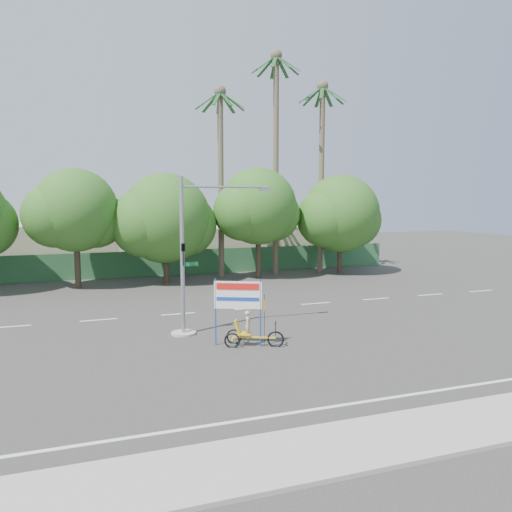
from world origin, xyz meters
name	(u,v)px	position (x,y,z in m)	size (l,w,h in m)	color
ground	(267,355)	(0.00, 0.00, 0.00)	(120.00, 120.00, 0.00)	#33302D
sidewalk_near	(374,441)	(0.00, -7.50, 0.06)	(50.00, 2.40, 0.12)	gray
fence	(172,263)	(0.00, 21.50, 1.00)	(38.00, 0.08, 2.00)	#336B3D
building_left	(39,249)	(-10.00, 26.00, 2.00)	(12.00, 8.00, 4.00)	beige
building_right	(250,245)	(8.00, 26.00, 1.80)	(14.00, 8.00, 3.60)	beige
tree_left	(75,213)	(-7.05, 18.00, 5.06)	(6.66, 5.60, 8.07)	#473828
tree_center	(165,221)	(-1.05, 18.00, 4.47)	(7.62, 6.40, 7.85)	#473828
tree_right	(258,209)	(5.95, 18.00, 5.24)	(6.90, 5.80, 8.36)	#473828
tree_far_right	(340,216)	(12.95, 18.00, 4.64)	(7.38, 6.20, 7.94)	#473828
palm_tall	(276,142)	(8.00, 19.50, 10.46)	(3.73, 3.79, 17.45)	#70604C
palm_mid	(322,157)	(12.00, 19.50, 9.40)	(3.73, 3.79, 15.45)	#70604C
palm_short	(221,161)	(3.50, 19.50, 8.86)	(3.73, 3.79, 14.45)	#70604C
traffic_signal	(189,269)	(-2.20, 3.98, 2.92)	(4.72, 1.10, 7.00)	gray
trike_billboard	(245,319)	(-0.46, 1.42, 1.14)	(2.64, 1.39, 2.83)	black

